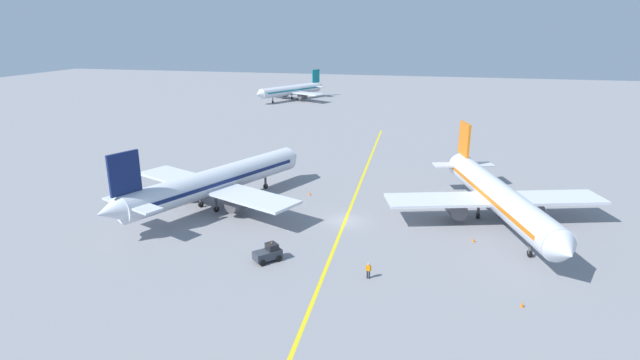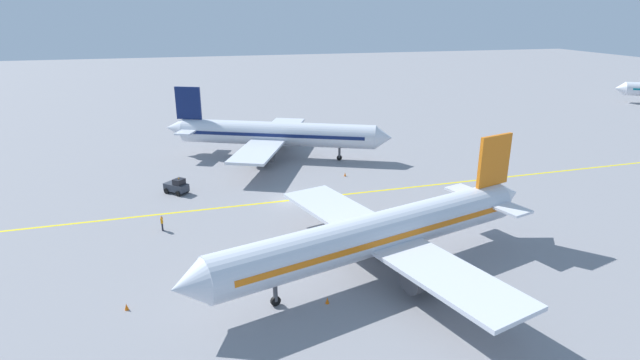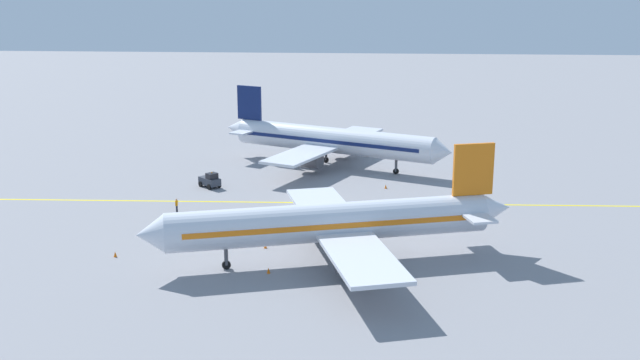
{
  "view_description": "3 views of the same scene",
  "coord_description": "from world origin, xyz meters",
  "views": [
    {
      "loc": [
        10.87,
        -59.97,
        24.54
      ],
      "look_at": [
        -4.04,
        2.78,
        4.49
      ],
      "focal_mm": 28.0,
      "sensor_mm": 36.0,
      "label": 1
    },
    {
      "loc": [
        55.15,
        -10.85,
        21.83
      ],
      "look_at": [
        0.34,
        3.46,
        2.39
      ],
      "focal_mm": 28.0,
      "sensor_mm": 36.0,
      "label": 2
    },
    {
      "loc": [
        84.74,
        7.62,
        25.05
      ],
      "look_at": [
        -0.11,
        1.14,
        2.78
      ],
      "focal_mm": 42.0,
      "sensor_mm": 36.0,
      "label": 3
    }
  ],
  "objects": [
    {
      "name": "apron_yellow_centreline",
      "position": [
        0.0,
        0.0,
        0.0
      ],
      "size": [
        4.9,
        119.93,
        0.01
      ],
      "primitive_type": "cube",
      "rotation": [
        0.0,
        0.0,
        0.04
      ],
      "color": "yellow",
      "rests_on": "ground"
    },
    {
      "name": "traffic_cone_far_edge",
      "position": [
        -7.12,
        8.98,
        0.28
      ],
      "size": [
        0.32,
        0.32,
        0.55
      ],
      "primitive_type": "cone",
      "color": "orange",
      "rests_on": "ground"
    },
    {
      "name": "ground_crew_worker",
      "position": [
        5.15,
        -14.73,
        0.91
      ],
      "size": [
        0.58,
        0.22,
        1.68
      ],
      "color": "#23232D",
      "rests_on": "ground"
    },
    {
      "name": "ground_plane",
      "position": [
        0.0,
        0.0,
        0.0
      ],
      "size": [
        400.0,
        400.0,
        0.0
      ],
      "primitive_type": "plane",
      "color": "gray"
    },
    {
      "name": "airplane_distant_taxiing",
      "position": [
        -38.12,
        104.65,
        3.34
      ],
      "size": [
        24.4,
        29.43,
        9.54
      ],
      "color": "silver",
      "rests_on": "ground"
    },
    {
      "name": "airplane_adjacent_stand",
      "position": [
        18.97,
        3.9,
        3.71
      ],
      "size": [
        28.31,
        34.84,
        10.6
      ],
      "color": "silver",
      "rests_on": "ground"
    },
    {
      "name": "traffic_cone_mid_apron",
      "position": [
        22.59,
        -1.75,
        0.28
      ],
      "size": [
        0.32,
        0.32,
        0.55
      ],
      "primitive_type": "cone",
      "color": "orange",
      "rests_on": "ground"
    },
    {
      "name": "traffic_cone_near_nose",
      "position": [
        16.05,
        -3.01,
        0.28
      ],
      "size": [
        0.32,
        0.32,
        0.55
      ],
      "primitive_type": "cone",
      "color": "orange",
      "rests_on": "ground"
    },
    {
      "name": "baggage_tug_dark",
      "position": [
        -5.98,
        -13.36,
        0.9
      ],
      "size": [
        3.15,
        3.21,
        2.11
      ],
      "color": "#333842",
      "rests_on": "ground"
    },
    {
      "name": "traffic_cone_by_wingtip",
      "position": [
        19.56,
        -16.87,
        0.28
      ],
      "size": [
        0.32,
        0.32,
        0.55
      ],
      "primitive_type": "cone",
      "color": "orange",
      "rests_on": "ground"
    },
    {
      "name": "airplane_at_gate",
      "position": [
        -18.67,
        1.23,
        3.71
      ],
      "size": [
        27.73,
        33.73,
        10.6
      ],
      "color": "silver",
      "rests_on": "ground"
    }
  ]
}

